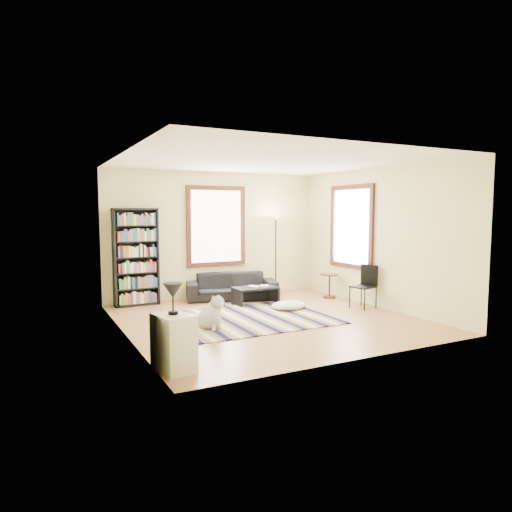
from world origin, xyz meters
name	(u,v)px	position (x,y,z in m)	size (l,w,h in m)	color
floor	(269,322)	(0.00, 0.00, -0.05)	(5.00, 5.00, 0.10)	#AD714F
ceiling	(269,158)	(0.00, 0.00, 2.85)	(5.00, 5.00, 0.10)	white
wall_back	(215,235)	(0.00, 2.55, 1.40)	(5.00, 0.10, 2.80)	beige
wall_front	(365,253)	(0.00, -2.55, 1.40)	(5.00, 0.10, 2.80)	beige
wall_left	(121,247)	(-2.55, 0.00, 1.40)	(0.10, 5.00, 2.80)	beige
wall_right	(380,238)	(2.55, 0.00, 1.40)	(0.10, 5.00, 2.80)	beige
window_back	(216,226)	(0.00, 2.47, 1.60)	(1.20, 0.06, 1.60)	white
window_right	(351,227)	(2.47, 0.80, 1.60)	(0.06, 1.20, 1.60)	white
rug	(249,318)	(-0.29, 0.20, 0.01)	(2.84, 2.27, 0.02)	#0B0C3A
sofa	(232,286)	(0.18, 2.05, 0.29)	(1.98, 0.77, 0.58)	black
bookshelf	(136,257)	(-1.83, 2.32, 1.00)	(0.90, 0.30, 2.00)	black
coffee_table	(256,296)	(0.40, 1.31, 0.18)	(0.90, 0.50, 0.36)	black
book_a	(251,287)	(0.30, 1.31, 0.37)	(0.24, 0.18, 0.02)	beige
book_b	(261,286)	(0.55, 1.36, 0.37)	(0.17, 0.23, 0.02)	beige
floor_cushion	(289,305)	(0.73, 0.52, 0.09)	(0.70, 0.53, 0.18)	white
floor_lamp	(276,255)	(1.36, 2.15, 0.93)	(0.30, 0.30, 1.86)	black
side_table	(329,286)	(2.20, 1.19, 0.27)	(0.40, 0.40, 0.54)	#451A11
folding_chair	(363,287)	(2.15, 0.00, 0.43)	(0.42, 0.40, 0.86)	black
white_cabinet	(174,343)	(-2.30, -1.83, 0.35)	(0.38, 0.50, 0.70)	white
table_lamp	(173,299)	(-2.30, -1.83, 0.89)	(0.24, 0.24, 0.38)	black
dog	(209,312)	(-1.19, -0.15, 0.28)	(0.41, 0.57, 0.57)	silver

